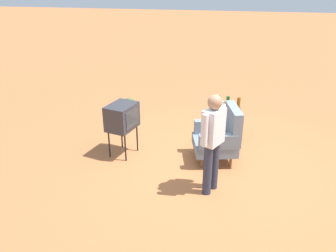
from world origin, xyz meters
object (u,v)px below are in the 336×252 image
armchair (220,136)px  tv_on_stand (122,117)px  side_table (227,115)px  flower_vase (217,100)px  bottle_wine_green (228,104)px  bottle_short_clear (223,106)px  bottle_tall_amber (238,105)px  soda_can_blue (223,105)px  person_standing (213,139)px

armchair → tv_on_stand: armchair is taller
side_table → tv_on_stand: bearing=-60.8°
flower_vase → bottle_wine_green: bearing=44.3°
bottle_short_clear → bottle_tall_amber: size_ratio=0.67×
bottle_tall_amber → soda_can_blue: bearing=-115.7°
tv_on_stand → person_standing: size_ratio=0.63×
bottle_short_clear → flower_vase: bearing=-149.0°
bottle_wine_green → soda_can_blue: bearing=-150.1°
tv_on_stand → bottle_short_clear: size_ratio=5.15×
person_standing → bottle_tall_amber: size_ratio=5.47×
bottle_short_clear → flower_vase: (-0.24, -0.14, 0.05)m
armchair → tv_on_stand: size_ratio=1.03×
bottle_tall_amber → bottle_wine_green: bottle_wine_green is taller
tv_on_stand → flower_vase: bearing=127.5°
armchair → bottle_wine_green: 0.95m
bottle_wine_green → armchair: bearing=-4.5°
bottle_short_clear → bottle_wine_green: size_ratio=0.62×
tv_on_stand → bottle_short_clear: tv_on_stand is taller
side_table → flower_vase: bearing=-132.2°
bottle_tall_amber → tv_on_stand: bearing=-63.2°
side_table → tv_on_stand: 2.21m
bottle_short_clear → side_table: bearing=103.1°
tv_on_stand → soda_can_blue: size_ratio=8.44×
tv_on_stand → bottle_short_clear: bearing=120.0°
bottle_wine_green → flower_vase: 0.33m
armchair → bottle_short_clear: bearing=-178.7°
armchair → soda_can_blue: bearing=-178.1°
armchair → flower_vase: size_ratio=4.00×
tv_on_stand → person_standing: bearing=63.6°
bottle_tall_amber → flower_vase: bottle_tall_amber is taller
armchair → tv_on_stand: 1.87m
tv_on_stand → soda_can_blue: (-1.23, 1.80, -0.07)m
side_table → bottle_tall_amber: (-0.01, 0.21, 0.25)m
armchair → person_standing: 1.12m
side_table → bottle_wine_green: bottle_wine_green is taller
side_table → bottle_short_clear: bearing=-76.9°
side_table → tv_on_stand: size_ratio=0.63×
side_table → person_standing: 1.99m
armchair → soda_can_blue: size_ratio=8.69×
bottle_wine_green → flower_vase: bottle_wine_green is taller
side_table → flower_vase: size_ratio=2.47×
soda_can_blue → flower_vase: bearing=-113.1°
tv_on_stand → soda_can_blue: tv_on_stand is taller
side_table → person_standing: person_standing is taller
bottle_short_clear → bottle_wine_green: 0.11m
armchair → bottle_tall_amber: (-0.92, 0.29, 0.31)m
bottle_short_clear → bottle_wine_green: (0.00, 0.09, 0.06)m
person_standing → soda_can_blue: person_standing is taller
tv_on_stand → side_table: bearing=119.2°
tv_on_stand → bottle_wine_green: bearing=118.8°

